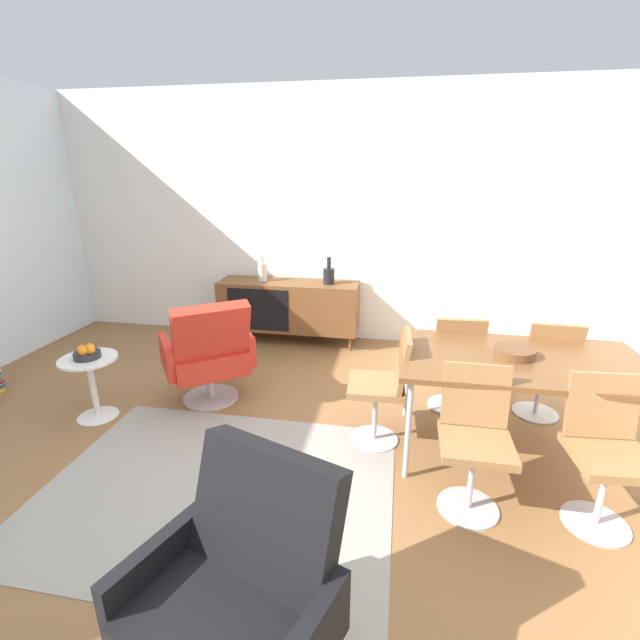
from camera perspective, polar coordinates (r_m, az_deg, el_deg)
name	(u,v)px	position (r m, az deg, el deg)	size (l,w,h in m)	color
ground_plane	(264,464)	(3.22, -7.27, -18.00)	(8.32, 8.32, 0.00)	olive
wall_back	(327,219)	(5.15, 0.88, 12.92)	(6.80, 0.12, 2.80)	white
sideboard	(289,306)	(5.12, -4.08, 1.88)	(1.60, 0.45, 0.72)	brown
vase_cobalt	(329,275)	(4.94, 1.15, 5.81)	(0.13, 0.13, 0.30)	black
vase_sculptural_dark	(262,272)	(5.11, -7.44, 6.21)	(0.10, 0.10, 0.28)	beige
dining_table	(521,364)	(3.25, 24.50, -5.18)	(1.60, 0.90, 0.74)	brown
wooden_bowl_on_table	(515,352)	(3.23, 23.83, -3.82)	(0.26, 0.26, 0.06)	brown
dining_chair_front_right	(606,448)	(2.99, 32.99, -13.66)	(0.43, 0.45, 0.86)	#9E7042
dining_chair_back_right	(546,365)	(3.92, 27.15, -5.16)	(0.41, 0.44, 0.86)	#9E7042
dining_chair_back_left	(455,358)	(3.77, 17.01, -4.76)	(0.42, 0.45, 0.86)	#9E7042
dining_chair_near_window	(385,384)	(3.23, 8.38, -8.14)	(0.44, 0.42, 0.86)	#9E7042
dining_chair_front_left	(475,435)	(2.79, 19.36, -13.82)	(0.40, 0.43, 0.86)	#9E7042
lounge_chair_red	(209,352)	(3.85, -14.18, -4.03)	(0.90, 0.90, 0.95)	red
armchair_black_shell	(239,592)	(1.91, -10.40, -31.27)	(0.85, 0.82, 0.95)	black
side_table_round	(92,381)	(4.02, -27.37, -6.96)	(0.44, 0.44, 0.52)	white
fruit_bowl	(87,353)	(3.93, -27.89, -3.76)	(0.20, 0.20, 0.11)	#262628
area_rug	(218,487)	(3.08, -13.02, -20.31)	(2.20, 1.70, 0.01)	gray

